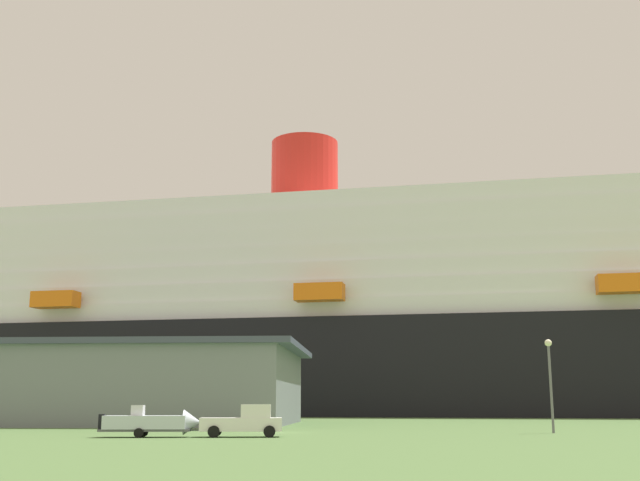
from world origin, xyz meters
TOP-DOWN VIEW (x-y plane):
  - ground_plane at (0.00, 30.00)m, footprint 600.00×600.00m
  - cruise_ship at (23.03, 78.29)m, footprint 244.17×58.15m
  - pickup_truck at (-0.86, -8.09)m, footprint 5.84×2.93m
  - small_boat_on_trailer at (-6.91, -9.01)m, footprint 7.75×2.76m
  - street_lamp at (21.63, 0.97)m, footprint 0.56×0.56m
  - parked_car_blue_suv at (-16.35, 16.03)m, footprint 4.51×2.47m

SIDE VIEW (x-z plane):
  - ground_plane at x=0.00m, z-range 0.00..0.00m
  - parked_car_blue_suv at x=-16.35m, z-range 0.04..1.62m
  - small_boat_on_trailer at x=-6.91m, z-range -0.11..2.04m
  - pickup_truck at x=-0.86m, z-range -0.06..2.14m
  - street_lamp at x=21.63m, z-range 1.16..8.39m
  - cruise_ship at x=23.03m, z-range -14.12..45.46m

